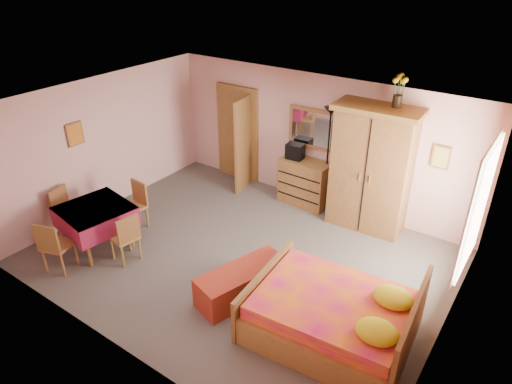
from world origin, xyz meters
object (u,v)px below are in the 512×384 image
Objects in this scene: wall_mirror at (313,129)px; wardrobe at (371,169)px; floor_lamp at (327,159)px; chair_south at (58,244)px; bed at (332,305)px; stereo at (295,151)px; bench at (243,282)px; sunflower_vase at (399,90)px; chair_west at (70,213)px; chair_east at (124,237)px; chair_north at (133,207)px; chest_of_drawers at (305,182)px; dining_table at (98,227)px.

wardrobe is (1.35, -0.27, -0.39)m from wall_mirror.
chair_south is (-2.55, -4.28, -0.57)m from floor_lamp.
bed is at bearing -2.18° from chair_south.
stereo is 1.60m from wardrobe.
stereo is 3.22m from bench.
wall_mirror is at bearing 165.95° from wardrobe.
stereo is 2.38m from sunflower_vase.
chair_east is at bearing 77.42° from chair_west.
chair_east is at bearing -116.17° from wall_mirror.
chair_north reaches higher than bench.
sunflower_vase is (1.60, -0.18, 1.05)m from wall_mirror.
wardrobe reaches higher than chair_north.
sunflower_vase reaches higher than chair_south.
bench is at bearing 4.14° from chair_south.
stereo is at bearing -174.82° from chest_of_drawers.
bed is 1.50× the size of bench.
chest_of_drawers is 0.67m from stereo.
chair_south is at bearing 92.73° from chair_north.
wall_mirror reaches higher than bench.
chest_of_drawers reaches higher than dining_table.
chest_of_drawers is 1.08× the size of chair_south.
wall_mirror is 4.35m from dining_table.
chest_of_drawers is 3.59m from bed.
wall_mirror is 3.91m from bed.
wall_mirror is 3.70m from chair_north.
dining_table reaches higher than bench.
stereo is 4.60m from chair_south.
sunflower_vase is at bearing 29.73° from chair_south.
bench is at bearing 82.06° from chair_west.
chair_north is (-4.19, 0.31, -0.04)m from bed.
chair_east is at bearing 31.15° from chair_south.
wall_mirror reaches higher than chair_west.
dining_table is (-2.14, -3.40, -0.07)m from chest_of_drawers.
chair_south is 1.03× the size of chair_north.
sunflower_vase is 5.05m from chair_north.
wall_mirror is 0.56m from stereo.
stereo is at bearing 127.50° from chair_west.
wardrobe is 5.44m from chair_west.
wall_mirror is 0.49× the size of floor_lamp.
wall_mirror reaches higher than stereo.
chair_north is 1.10m from chair_west.
chest_of_drawers is at bearing 3.38° from stereo.
chair_south reaches higher than chair_west.
sunflower_vase is at bearing 1.41° from stereo.
bed reaches higher than chair_east.
floor_lamp reaches higher than dining_table.
bed reaches higher than bench.
wall_mirror is 1.10× the size of chair_south.
bed is (2.32, -2.91, -0.60)m from stereo.
chair_west is (-4.22, -3.36, -0.70)m from wardrobe.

